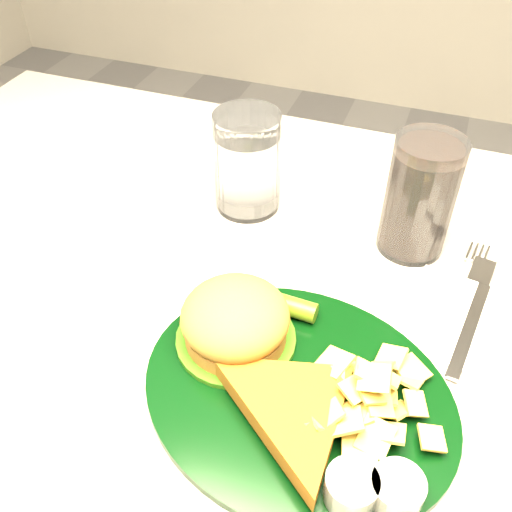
{
  "coord_description": "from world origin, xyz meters",
  "views": [
    {
      "loc": [
        0.15,
        -0.41,
        1.2
      ],
      "look_at": [
        -0.01,
        0.01,
        0.8
      ],
      "focal_mm": 40.0,
      "sensor_mm": 36.0,
      "label": 1
    }
  ],
  "objects_px": {
    "cola_glass": "(420,197)",
    "fork_napkin": "(470,321)",
    "water_glass": "(247,163)",
    "dinner_plate": "(299,373)",
    "table": "(257,467)"
  },
  "relations": [
    {
      "from": "cola_glass",
      "to": "fork_napkin",
      "type": "relative_size",
      "value": 0.78
    },
    {
      "from": "water_glass",
      "to": "fork_napkin",
      "type": "distance_m",
      "value": 0.32
    },
    {
      "from": "water_glass",
      "to": "dinner_plate",
      "type": "bearing_deg",
      "value": -60.51
    },
    {
      "from": "cola_glass",
      "to": "fork_napkin",
      "type": "bearing_deg",
      "value": -53.51
    },
    {
      "from": "fork_napkin",
      "to": "cola_glass",
      "type": "bearing_deg",
      "value": 135.19
    },
    {
      "from": "table",
      "to": "water_glass",
      "type": "height_order",
      "value": "water_glass"
    },
    {
      "from": "dinner_plate",
      "to": "cola_glass",
      "type": "bearing_deg",
      "value": 88.18
    },
    {
      "from": "dinner_plate",
      "to": "fork_napkin",
      "type": "height_order",
      "value": "dinner_plate"
    },
    {
      "from": "table",
      "to": "water_glass",
      "type": "xyz_separation_m",
      "value": [
        -0.07,
        0.15,
        0.44
      ]
    },
    {
      "from": "dinner_plate",
      "to": "table",
      "type": "bearing_deg",
      "value": 138.94
    },
    {
      "from": "dinner_plate",
      "to": "cola_glass",
      "type": "relative_size",
      "value": 2.07
    },
    {
      "from": "table",
      "to": "fork_napkin",
      "type": "xyz_separation_m",
      "value": [
        0.22,
        0.04,
        0.38
      ]
    },
    {
      "from": "dinner_plate",
      "to": "water_glass",
      "type": "xyz_separation_m",
      "value": [
        -0.15,
        0.26,
        0.03
      ]
    },
    {
      "from": "table",
      "to": "water_glass",
      "type": "distance_m",
      "value": 0.47
    },
    {
      "from": "water_glass",
      "to": "cola_glass",
      "type": "bearing_deg",
      "value": -2.77
    }
  ]
}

